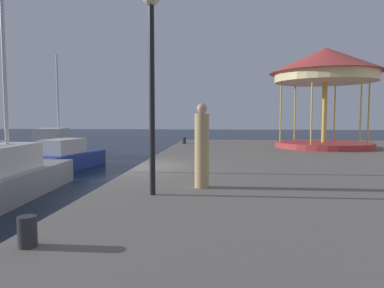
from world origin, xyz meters
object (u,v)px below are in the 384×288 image
(sailboat_teal, at_px, (56,145))
(motorboat_blue, at_px, (64,158))
(lamp_post_mid_promenade, at_px, (152,55))
(bollard_north, at_px, (184,141))
(person_mid_promenade, at_px, (202,148))
(carousel, at_px, (325,74))
(bollard_south, at_px, (27,232))

(sailboat_teal, relative_size, motorboat_blue, 1.29)
(sailboat_teal, distance_m, motorboat_blue, 6.35)
(lamp_post_mid_promenade, bearing_deg, bollard_north, 93.53)
(bollard_north, bearing_deg, person_mid_promenade, -82.10)
(carousel, height_order, person_mid_promenade, carousel)
(motorboat_blue, xyz_separation_m, bollard_north, (5.09, 5.95, 0.46))
(carousel, bearing_deg, lamp_post_mid_promenade, -119.24)
(sailboat_teal, xyz_separation_m, bollard_north, (8.18, 0.41, 0.33))
(carousel, height_order, lamp_post_mid_promenade, carousel)
(sailboat_teal, distance_m, bollard_south, 19.21)
(sailboat_teal, relative_size, person_mid_promenade, 3.25)
(sailboat_teal, distance_m, person_mid_promenade, 16.78)
(carousel, xyz_separation_m, bollard_south, (-8.04, -15.75, -3.82))
(carousel, distance_m, bollard_north, 9.06)
(motorboat_blue, bearing_deg, person_mid_promenade, -48.14)
(sailboat_teal, relative_size, carousel, 1.08)
(motorboat_blue, height_order, carousel, carousel)
(person_mid_promenade, bearing_deg, bollard_north, 97.90)
(motorboat_blue, bearing_deg, carousel, 16.58)
(motorboat_blue, bearing_deg, lamp_post_mid_promenade, -55.42)
(sailboat_teal, relative_size, lamp_post_mid_promenade, 1.50)
(sailboat_teal, height_order, bollard_north, sailboat_teal)
(sailboat_teal, height_order, person_mid_promenade, sailboat_teal)
(sailboat_teal, bearing_deg, bollard_north, 2.85)
(lamp_post_mid_promenade, distance_m, bollard_north, 14.94)
(sailboat_teal, bearing_deg, lamp_post_mid_promenade, -57.47)
(lamp_post_mid_promenade, bearing_deg, sailboat_teal, 122.53)
(sailboat_teal, xyz_separation_m, motorboat_blue, (3.09, -5.54, -0.13))
(carousel, height_order, bollard_south, carousel)
(bollard_south, distance_m, person_mid_promenade, 4.59)
(lamp_post_mid_promenade, height_order, person_mid_promenade, lamp_post_mid_promenade)
(carousel, relative_size, person_mid_promenade, 3.01)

